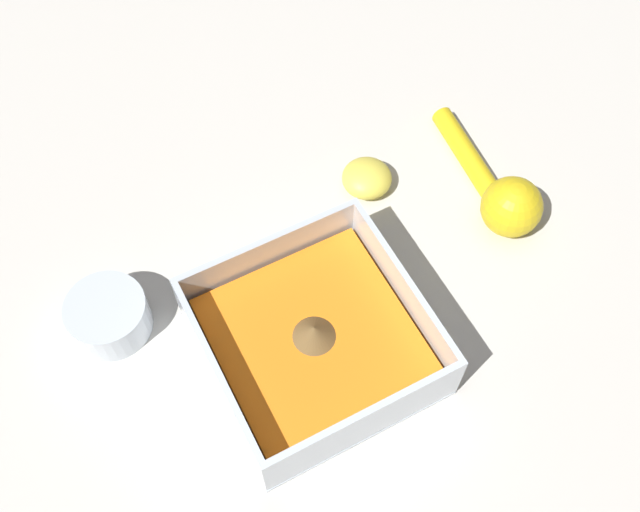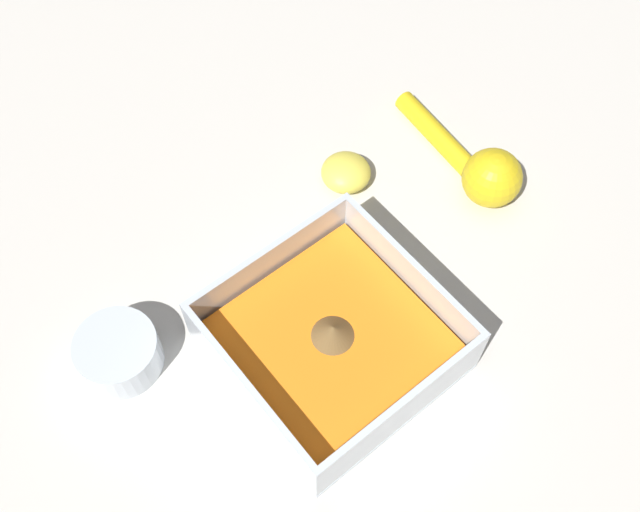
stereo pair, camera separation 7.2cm
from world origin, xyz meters
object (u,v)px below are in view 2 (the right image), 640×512
spice_bowl (119,354)px  lemon_half (346,172)px  square_dish (332,343)px  lemon_squeezer (480,168)px

spice_bowl → lemon_half: size_ratio=1.44×
square_dish → lemon_squeezer: size_ratio=1.05×
square_dish → lemon_squeezer: bearing=-167.4°
lemon_half → lemon_squeezer: bearing=139.3°
square_dish → spice_bowl: (0.16, -0.12, -0.00)m
spice_bowl → lemon_squeezer: size_ratio=0.42×
spice_bowl → lemon_half: spice_bowl is taller
spice_bowl → lemon_squeezer: 0.41m
spice_bowl → lemon_squeezer: bearing=171.4°
square_dish → lemon_half: 0.20m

